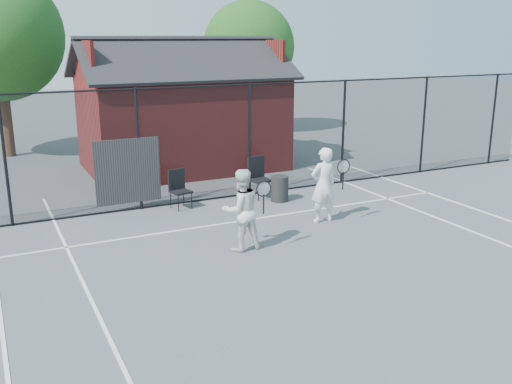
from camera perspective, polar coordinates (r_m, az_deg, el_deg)
name	(u,v)px	position (r m, az deg, el deg)	size (l,w,h in m)	color
ground	(316,264)	(10.95, 5.97, -7.21)	(80.00, 80.00, 0.00)	#4C5457
court_lines	(357,291)	(9.95, 10.06, -9.74)	(11.02, 18.00, 0.01)	silver
fence	(204,146)	(14.73, -5.25, 4.56)	(22.04, 3.00, 3.00)	black
clubhouse	(182,119)	(18.69, -7.39, 7.29)	(6.50, 4.36, 4.19)	maroon
tree_right	(249,47)	(25.50, -0.74, 14.27)	(3.97, 3.97, 5.70)	#362215
player_front	(324,185)	(13.18, 6.77, 0.71)	(0.79, 0.58, 1.75)	white
player_back	(241,210)	(11.36, -1.49, -1.80)	(0.91, 0.67, 1.67)	white
chair_left	(181,190)	(14.32, -7.54, 0.20)	(0.46, 0.48, 0.96)	black
chair_right	(261,178)	(15.13, 0.45, 1.39)	(0.52, 0.54, 1.07)	black
waste_bin	(280,189)	(14.89, 2.38, 0.34)	(0.46, 0.46, 0.67)	black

